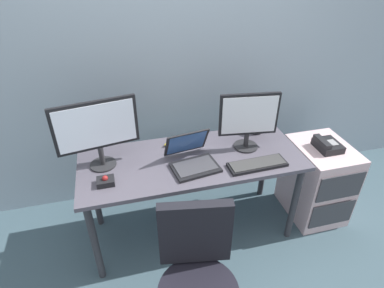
{
  "coord_description": "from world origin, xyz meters",
  "views": [
    {
      "loc": [
        -0.47,
        -1.81,
        2.06
      ],
      "look_at": [
        0.0,
        0.0,
        0.85
      ],
      "focal_mm": 30.05,
      "sensor_mm": 36.0,
      "label": 1
    }
  ],
  "objects_px": {
    "trackball_mouse": "(106,181)",
    "coffee_mug": "(257,126)",
    "keyboard": "(257,164)",
    "laptop": "(192,158)",
    "desk_phone": "(327,145)",
    "file_cabinet": "(317,181)",
    "monitor_side": "(249,118)",
    "monitor_main": "(97,129)",
    "office_chair": "(197,288)",
    "banana": "(175,141)"
  },
  "relations": [
    {
      "from": "keyboard",
      "to": "laptop",
      "type": "distance_m",
      "value": 0.45
    },
    {
      "from": "desk_phone",
      "to": "banana",
      "type": "relative_size",
      "value": 1.05
    },
    {
      "from": "office_chair",
      "to": "keyboard",
      "type": "bearing_deg",
      "value": 44.78
    },
    {
      "from": "laptop",
      "to": "trackball_mouse",
      "type": "height_order",
      "value": "laptop"
    },
    {
      "from": "monitor_main",
      "to": "banana",
      "type": "bearing_deg",
      "value": 15.84
    },
    {
      "from": "laptop",
      "to": "banana",
      "type": "distance_m",
      "value": 0.3
    },
    {
      "from": "office_chair",
      "to": "trackball_mouse",
      "type": "relative_size",
      "value": 8.29
    },
    {
      "from": "desk_phone",
      "to": "monitor_main",
      "type": "height_order",
      "value": "monitor_main"
    },
    {
      "from": "monitor_side",
      "to": "keyboard",
      "type": "height_order",
      "value": "monitor_side"
    },
    {
      "from": "monitor_side",
      "to": "keyboard",
      "type": "xyz_separation_m",
      "value": [
        -0.01,
        -0.24,
        -0.23
      ]
    },
    {
      "from": "monitor_main",
      "to": "coffee_mug",
      "type": "xyz_separation_m",
      "value": [
        1.21,
        0.14,
        -0.23
      ]
    },
    {
      "from": "keyboard",
      "to": "trackball_mouse",
      "type": "bearing_deg",
      "value": 176.22
    },
    {
      "from": "file_cabinet",
      "to": "monitor_main",
      "type": "bearing_deg",
      "value": 175.9
    },
    {
      "from": "desk_phone",
      "to": "banana",
      "type": "xyz_separation_m",
      "value": [
        -1.14,
        0.29,
        0.04
      ]
    },
    {
      "from": "desk_phone",
      "to": "keyboard",
      "type": "distance_m",
      "value": 0.67
    },
    {
      "from": "desk_phone",
      "to": "trackball_mouse",
      "type": "height_order",
      "value": "trackball_mouse"
    },
    {
      "from": "office_chair",
      "to": "banana",
      "type": "height_order",
      "value": "office_chair"
    },
    {
      "from": "laptop",
      "to": "monitor_side",
      "type": "bearing_deg",
      "value": 13.49
    },
    {
      "from": "file_cabinet",
      "to": "keyboard",
      "type": "distance_m",
      "value": 0.79
    },
    {
      "from": "file_cabinet",
      "to": "office_chair",
      "type": "relative_size",
      "value": 0.73
    },
    {
      "from": "monitor_side",
      "to": "keyboard",
      "type": "relative_size",
      "value": 1.05
    },
    {
      "from": "desk_phone",
      "to": "monitor_main",
      "type": "relative_size",
      "value": 0.37
    },
    {
      "from": "desk_phone",
      "to": "keyboard",
      "type": "bearing_deg",
      "value": -167.94
    },
    {
      "from": "keyboard",
      "to": "laptop",
      "type": "height_order",
      "value": "laptop"
    },
    {
      "from": "desk_phone",
      "to": "monitor_side",
      "type": "height_order",
      "value": "monitor_side"
    },
    {
      "from": "keyboard",
      "to": "coffee_mug",
      "type": "relative_size",
      "value": 3.58
    },
    {
      "from": "monitor_main",
      "to": "keyboard",
      "type": "height_order",
      "value": "monitor_main"
    },
    {
      "from": "monitor_main",
      "to": "keyboard",
      "type": "distance_m",
      "value": 1.1
    },
    {
      "from": "desk_phone",
      "to": "keyboard",
      "type": "height_order",
      "value": "desk_phone"
    },
    {
      "from": "trackball_mouse",
      "to": "coffee_mug",
      "type": "relative_size",
      "value": 0.95
    },
    {
      "from": "keyboard",
      "to": "banana",
      "type": "bearing_deg",
      "value": 138.9
    },
    {
      "from": "file_cabinet",
      "to": "trackball_mouse",
      "type": "xyz_separation_m",
      "value": [
        -1.68,
        -0.09,
        0.42
      ]
    },
    {
      "from": "keyboard",
      "to": "monitor_main",
      "type": "bearing_deg",
      "value": 164.93
    },
    {
      "from": "desk_phone",
      "to": "office_chair",
      "type": "bearing_deg",
      "value": -149.76
    },
    {
      "from": "monitor_main",
      "to": "laptop",
      "type": "height_order",
      "value": "monitor_main"
    },
    {
      "from": "desk_phone",
      "to": "laptop",
      "type": "relative_size",
      "value": 0.56
    },
    {
      "from": "office_chair",
      "to": "banana",
      "type": "distance_m",
      "value": 1.07
    },
    {
      "from": "office_chair",
      "to": "banana",
      "type": "relative_size",
      "value": 4.8
    },
    {
      "from": "office_chair",
      "to": "keyboard",
      "type": "relative_size",
      "value": 2.2
    },
    {
      "from": "keyboard",
      "to": "office_chair",
      "type": "bearing_deg",
      "value": -135.22
    },
    {
      "from": "office_chair",
      "to": "desk_phone",
      "type": "bearing_deg",
      "value": 30.24
    },
    {
      "from": "file_cabinet",
      "to": "desk_phone",
      "type": "height_order",
      "value": "desk_phone"
    },
    {
      "from": "keyboard",
      "to": "trackball_mouse",
      "type": "distance_m",
      "value": 1.02
    },
    {
      "from": "file_cabinet",
      "to": "monitor_side",
      "type": "relative_size",
      "value": 1.54
    },
    {
      "from": "monitor_main",
      "to": "desk_phone",
      "type": "bearing_deg",
      "value": -4.68
    },
    {
      "from": "coffee_mug",
      "to": "banana",
      "type": "relative_size",
      "value": 0.61
    },
    {
      "from": "file_cabinet",
      "to": "monitor_side",
      "type": "height_order",
      "value": "monitor_side"
    },
    {
      "from": "laptop",
      "to": "trackball_mouse",
      "type": "relative_size",
      "value": 3.26
    },
    {
      "from": "coffee_mug",
      "to": "office_chair",
      "type": "bearing_deg",
      "value": -127.59
    },
    {
      "from": "office_chair",
      "to": "monitor_main",
      "type": "distance_m",
      "value": 1.14
    }
  ]
}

